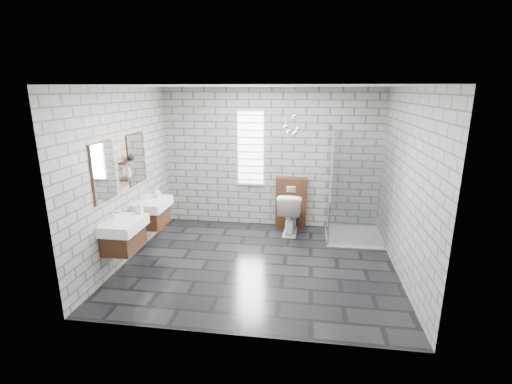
% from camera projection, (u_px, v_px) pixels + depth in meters
% --- Properties ---
extents(floor, '(4.20, 3.60, 0.02)m').
position_uv_depth(floor, '(258.00, 264.00, 5.86)').
color(floor, black).
rests_on(floor, ground).
extents(ceiling, '(4.20, 3.60, 0.02)m').
position_uv_depth(ceiling, '(259.00, 85.00, 5.13)').
color(ceiling, white).
rests_on(ceiling, wall_back).
extents(wall_back, '(4.20, 0.02, 2.70)m').
position_uv_depth(wall_back, '(271.00, 158.00, 7.22)').
color(wall_back, gray).
rests_on(wall_back, floor).
extents(wall_front, '(4.20, 0.02, 2.70)m').
position_uv_depth(wall_front, '(235.00, 222.00, 3.77)').
color(wall_front, gray).
rests_on(wall_front, floor).
extents(wall_left, '(0.02, 3.60, 2.70)m').
position_uv_depth(wall_left, '(125.00, 176.00, 5.78)').
color(wall_left, gray).
rests_on(wall_left, floor).
extents(wall_right, '(0.02, 3.60, 2.70)m').
position_uv_depth(wall_right, '(407.00, 185.00, 5.21)').
color(wall_right, gray).
rests_on(wall_right, floor).
extents(vanity_left, '(0.47, 0.70, 1.57)m').
position_uv_depth(vanity_left, '(121.00, 226.00, 5.32)').
color(vanity_left, '#412514').
rests_on(vanity_left, wall_left).
extents(vanity_right, '(0.47, 0.70, 1.57)m').
position_uv_depth(vanity_right, '(151.00, 205.00, 6.29)').
color(vanity_right, '#412514').
rests_on(vanity_right, wall_left).
extents(shelf_lower, '(0.14, 0.30, 0.03)m').
position_uv_depth(shelf_lower, '(128.00, 179.00, 5.73)').
color(shelf_lower, '#412514').
rests_on(shelf_lower, wall_left).
extents(shelf_upper, '(0.14, 0.30, 0.03)m').
position_uv_depth(shelf_upper, '(127.00, 162.00, 5.66)').
color(shelf_upper, '#412514').
rests_on(shelf_upper, wall_left).
extents(window, '(0.56, 0.05, 1.48)m').
position_uv_depth(window, '(251.00, 148.00, 7.20)').
color(window, white).
rests_on(window, wall_back).
extents(cistern_panel, '(0.60, 0.20, 1.00)m').
position_uv_depth(cistern_panel, '(291.00, 203.00, 7.29)').
color(cistern_panel, '#412514').
rests_on(cistern_panel, floor).
extents(flush_plate, '(0.18, 0.01, 0.12)m').
position_uv_depth(flush_plate, '(291.00, 189.00, 7.11)').
color(flush_plate, silver).
rests_on(flush_plate, cistern_panel).
extents(shower_enclosure, '(1.00, 1.00, 2.03)m').
position_uv_depth(shower_enclosure, '(350.00, 213.00, 6.65)').
color(shower_enclosure, white).
rests_on(shower_enclosure, floor).
extents(pendant_cluster, '(0.29, 0.27, 0.84)m').
position_uv_depth(pendant_cluster, '(292.00, 126.00, 6.58)').
color(pendant_cluster, silver).
rests_on(pendant_cluster, ceiling).
extents(toilet, '(0.47, 0.79, 0.79)m').
position_uv_depth(toilet, '(290.00, 212.00, 7.04)').
color(toilet, white).
rests_on(toilet, floor).
extents(soap_bottle_a, '(0.09, 0.09, 0.19)m').
position_uv_depth(soap_bottle_a, '(139.00, 208.00, 5.54)').
color(soap_bottle_a, '#B2B2B2').
rests_on(soap_bottle_a, vanity_left).
extents(soap_bottle_b, '(0.16, 0.16, 0.17)m').
position_uv_depth(soap_bottle_b, '(157.00, 192.00, 6.41)').
color(soap_bottle_b, '#B2B2B2').
rests_on(soap_bottle_b, vanity_right).
extents(soap_bottle_c, '(0.11, 0.11, 0.22)m').
position_uv_depth(soap_bottle_c, '(128.00, 171.00, 5.70)').
color(soap_bottle_c, '#B2B2B2').
rests_on(soap_bottle_c, shelf_lower).
extents(vase, '(0.10, 0.10, 0.11)m').
position_uv_depth(vase, '(131.00, 156.00, 5.75)').
color(vase, '#B2B2B2').
rests_on(vase, shelf_upper).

